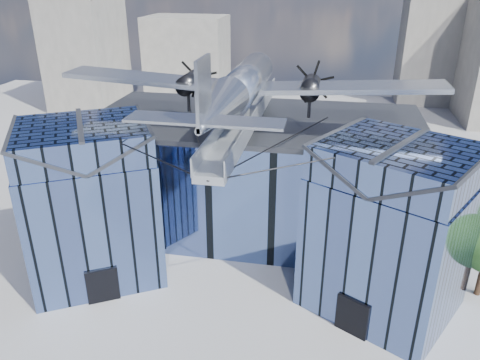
# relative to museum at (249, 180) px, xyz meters

# --- Properties ---
(ground_plane) EXTENTS (120.00, 120.00, 0.00)m
(ground_plane) POSITION_rel_museum_xyz_m (-0.00, -5.82, -5.54)
(ground_plane) COLOR gray
(museum) EXTENTS (32.88, 24.50, 17.60)m
(museum) POSITION_rel_museum_xyz_m (0.00, 0.00, 0.00)
(museum) COLOR #4B6299
(museum) RESTS_ON ground
(bg_towers) EXTENTS (77.00, 24.50, 26.00)m
(bg_towers) POSITION_rel_museum_xyz_m (1.45, 44.67, 4.47)
(bg_towers) COLOR slate
(bg_towers) RESTS_ON ground
(tree_plaza_w) EXTENTS (3.94, 3.94, 5.89)m
(tree_plaza_w) POSITION_rel_museum_xyz_m (-15.05, -2.92, -1.55)
(tree_plaza_w) COLOR #332114
(tree_plaza_w) RESTS_ON ground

